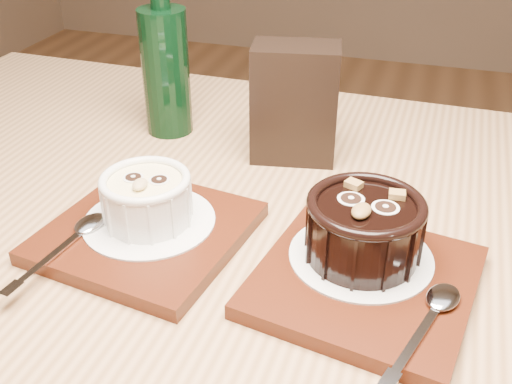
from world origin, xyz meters
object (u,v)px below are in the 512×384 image
(ramekin_dark, at_px, (364,226))
(green_bottle, at_px, (166,67))
(tray_left, at_px, (147,232))
(table, at_px, (256,305))
(ramekin_white, at_px, (147,197))
(tray_right, at_px, (365,281))
(condiment_stand, at_px, (295,103))

(ramekin_dark, distance_m, green_bottle, 0.37)
(tray_left, height_order, ramekin_dark, ramekin_dark)
(table, xyz_separation_m, ramekin_white, (-0.10, -0.03, 0.13))
(ramekin_dark, bearing_deg, tray_left, -167.22)
(tray_left, height_order, tray_right, same)
(tray_right, height_order, condiment_stand, condiment_stand)
(ramekin_white, height_order, ramekin_dark, ramekin_dark)
(tray_left, xyz_separation_m, tray_right, (0.22, -0.01, 0.00))
(ramekin_white, relative_size, green_bottle, 0.39)
(condiment_stand, relative_size, green_bottle, 0.62)
(ramekin_white, xyz_separation_m, condiment_stand, (0.09, 0.20, 0.03))
(tray_left, bearing_deg, green_bottle, 109.02)
(tray_right, bearing_deg, ramekin_white, 175.00)
(tray_left, bearing_deg, ramekin_white, 94.52)
(condiment_stand, bearing_deg, tray_right, -61.37)
(tray_right, xyz_separation_m, condiment_stand, (-0.12, 0.22, 0.06))
(ramekin_white, bearing_deg, ramekin_dark, -5.63)
(ramekin_dark, distance_m, condiment_stand, 0.23)
(tray_right, distance_m, condiment_stand, 0.26)
(tray_left, height_order, ramekin_white, ramekin_white)
(tray_left, distance_m, ramekin_dark, 0.21)
(table, relative_size, condiment_stand, 8.70)
(green_bottle, bearing_deg, ramekin_dark, -37.59)
(ramekin_dark, bearing_deg, table, 177.15)
(condiment_stand, bearing_deg, ramekin_white, -115.03)
(green_bottle, bearing_deg, ramekin_white, -70.49)
(table, xyz_separation_m, tray_left, (-0.10, -0.04, 0.10))
(table, distance_m, ramekin_dark, 0.18)
(table, relative_size, ramekin_white, 13.96)
(tray_right, xyz_separation_m, green_bottle, (-0.30, 0.25, 0.08))
(ramekin_dark, height_order, condiment_stand, condiment_stand)
(tray_left, xyz_separation_m, ramekin_white, (-0.00, 0.01, 0.04))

